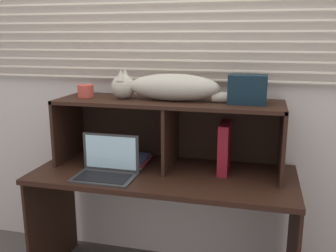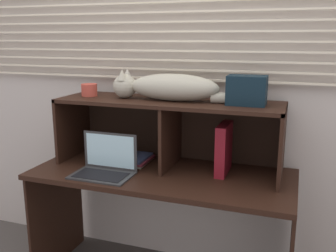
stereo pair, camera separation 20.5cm
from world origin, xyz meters
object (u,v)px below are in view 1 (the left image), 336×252
at_px(cat, 168,87).
at_px(storage_box, 248,89).
at_px(laptop, 107,168).
at_px(binder_upright, 225,147).
at_px(book_stack, 135,160).
at_px(small_basket, 86,91).

height_order(cat, storage_box, cat).
bearing_deg(laptop, binder_upright, 21.27).
xyz_separation_m(laptop, book_stack, (0.09, 0.25, -0.03)).
relative_size(cat, book_stack, 4.01).
height_order(cat, book_stack, cat).
bearing_deg(small_basket, laptop, -47.18).
relative_size(binder_upright, small_basket, 2.94).
bearing_deg(cat, binder_upright, 0.00).
height_order(cat, binder_upright, cat).
distance_m(cat, laptop, 0.60).
relative_size(laptop, book_stack, 1.52).
height_order(laptop, small_basket, small_basket).
xyz_separation_m(binder_upright, small_basket, (-0.89, 0.00, 0.31)).
distance_m(binder_upright, small_basket, 0.94).
bearing_deg(storage_box, book_stack, -179.98).
height_order(cat, laptop, cat).
bearing_deg(binder_upright, laptop, -158.73).
height_order(book_stack, small_basket, small_basket).
distance_m(laptop, book_stack, 0.27).
relative_size(book_stack, storage_box, 1.07).
height_order(binder_upright, book_stack, binder_upright).
bearing_deg(small_basket, binder_upright, 0.00).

